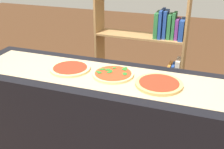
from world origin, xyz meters
TOP-DOWN VIEW (x-y plane):
  - counter at (0.00, 0.00)m, footprint 2.15×0.60m
  - parchment_paper at (0.00, 0.00)m, footprint 1.97×0.43m
  - pizza_plain_0 at (-0.32, 0.01)m, footprint 0.29×0.29m
  - pizza_spinach_1 at (-0.00, 0.02)m, footprint 0.28×0.28m
  - pizza_plain_2 at (0.32, -0.02)m, footprint 0.30×0.30m
  - bookshelf at (0.08, 0.93)m, footprint 0.88×0.25m

SIDE VIEW (x-z plane):
  - counter at x=0.00m, z-range 0.00..0.90m
  - bookshelf at x=0.08m, z-range -0.04..1.35m
  - parchment_paper at x=0.00m, z-range 0.90..0.90m
  - pizza_plain_0 at x=-0.32m, z-range 0.90..0.92m
  - pizza_plain_2 at x=0.32m, z-range 0.90..0.92m
  - pizza_spinach_1 at x=0.00m, z-range 0.90..0.93m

